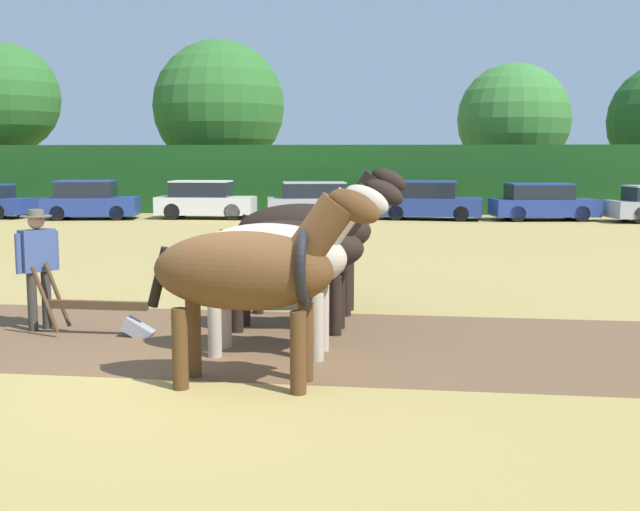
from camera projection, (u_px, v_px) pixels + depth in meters
name	position (u px, v px, depth m)	size (l,w,h in m)	color
ground_plane	(208.00, 380.00, 9.33)	(240.00, 240.00, 0.00)	#A88E4C
hedgerow	(333.00, 179.00, 36.67)	(61.30, 1.64, 3.10)	#194719
tree_far_left	(5.00, 99.00, 40.79)	(5.56, 5.56, 8.30)	#423323
tree_left	(219.00, 107.00, 41.87)	(6.86, 6.86, 8.60)	#4C3823
tree_center_left	(514.00, 120.00, 40.89)	(5.73, 5.73, 7.31)	#423323
draft_horse_lead_left	(253.00, 271.00, 8.96)	(2.72, 1.08, 2.32)	#513319
draft_horse_lead_right	(277.00, 258.00, 10.40)	(2.74, 1.09, 2.31)	#B2A38E
draft_horse_trail_left	(297.00, 247.00, 11.83)	(2.97, 1.01, 2.34)	black
draft_horse_trail_right	(311.00, 230.00, 13.25)	(2.96, 1.09, 2.48)	black
plow	(106.00, 314.00, 11.59)	(1.76, 0.49, 1.13)	#4C331E
farmer_at_plow	(38.00, 259.00, 11.91)	(0.47, 0.58, 1.81)	#38332D
farmer_beside_team	(341.00, 242.00, 14.88)	(0.55, 0.45, 1.71)	#4C4C4C
parked_car_center_left	(89.00, 201.00, 33.11)	(4.03, 2.33, 1.61)	navy
parked_car_center	(205.00, 200.00, 33.38)	(4.03, 1.81, 1.58)	silver
parked_car_center_right	(317.00, 201.00, 33.17)	(4.47, 2.37, 1.54)	#9E9EA8
parked_car_right	(428.00, 201.00, 32.89)	(4.41, 2.36, 1.59)	navy
parked_car_far_right	(542.00, 202.00, 32.51)	(4.31, 2.19, 1.50)	navy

